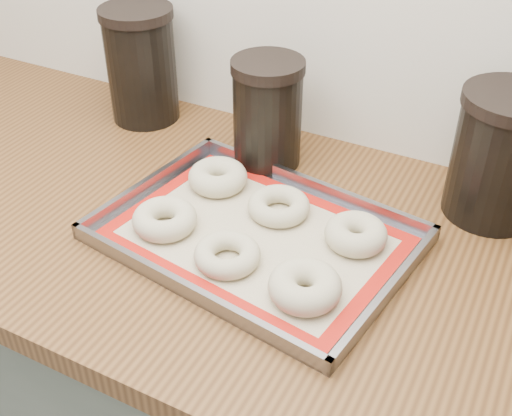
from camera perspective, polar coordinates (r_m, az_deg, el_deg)
The scene contains 13 objects.
cabinet at distance 1.36m, azimuth -0.37°, elevation -17.65°, with size 3.00×0.65×0.86m, color slate.
countertop at distance 1.03m, azimuth -0.46°, elevation -2.68°, with size 3.06×0.68×0.04m, color brown.
baking_tray at distance 0.99m, azimuth -0.00°, elevation -2.48°, with size 0.50×0.39×0.03m.
baking_mat at distance 0.99m, azimuth 0.00°, elevation -2.57°, with size 0.46×0.35×0.00m.
bagel_front_left at distance 1.01m, azimuth -8.12°, elevation -0.98°, with size 0.10×0.10×0.04m, color beige.
bagel_front_mid at distance 0.94m, azimuth -2.57°, elevation -4.16°, with size 0.10×0.10×0.03m, color beige.
bagel_front_right at distance 0.88m, azimuth 4.37°, elevation -6.96°, with size 0.10×0.10×0.04m, color beige.
bagel_back_left at distance 1.10m, azimuth -3.41°, elevation 2.77°, with size 0.10×0.10×0.04m, color beige.
bagel_back_mid at distance 1.03m, azimuth 2.04°, elevation 0.18°, with size 0.10×0.10×0.03m, color beige.
bagel_back_right at distance 0.98m, azimuth 8.87°, elevation -2.30°, with size 0.10×0.10×0.04m, color beige.
canister_left at distance 1.30m, azimuth -10.16°, elevation 12.45°, with size 0.14×0.14×0.23m.
canister_mid at distance 1.13m, azimuth 1.02°, elevation 8.46°, with size 0.13×0.13×0.20m.
canister_right at distance 1.07m, azimuth 20.98°, elevation 4.37°, with size 0.16×0.16×0.21m.
Camera 1 is at (0.38, 0.97, 1.53)m, focal length 45.00 mm.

